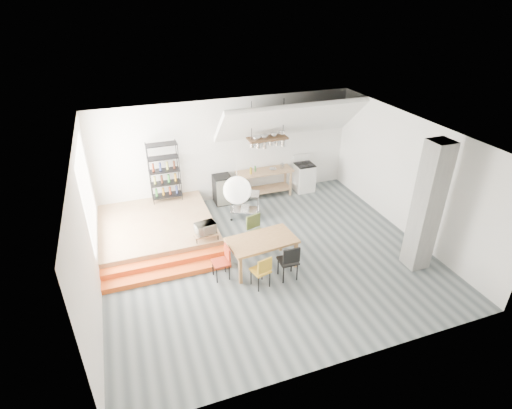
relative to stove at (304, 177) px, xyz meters
name	(u,v)px	position (x,y,z in m)	size (l,w,h in m)	color
floor	(268,256)	(-2.50, -3.16, -0.48)	(8.00, 8.00, 0.00)	#495255
wall_back	(227,151)	(-2.50, 0.34, 1.12)	(8.00, 0.04, 3.20)	silver
wall_left	(87,232)	(-6.50, -3.16, 1.12)	(0.04, 7.00, 3.20)	silver
wall_right	(409,177)	(1.50, -3.16, 1.12)	(0.04, 7.00, 3.20)	silver
ceiling	(270,136)	(-2.50, -3.16, 2.72)	(8.00, 7.00, 0.02)	white
slope_ceiling	(290,120)	(-0.70, -0.26, 2.07)	(4.40, 1.80, 0.15)	white
window_pane	(88,192)	(-6.48, -1.66, 1.32)	(0.02, 2.50, 2.20)	white
platform	(157,228)	(-5.00, -1.16, -0.28)	(3.00, 3.00, 0.40)	#996C4C
step_lower	(168,274)	(-5.00, -3.11, -0.41)	(3.00, 0.35, 0.13)	#EB581B
step_upper	(166,263)	(-5.00, -2.76, -0.35)	(3.00, 0.35, 0.27)	#EB581B
concrete_column	(427,207)	(0.80, -4.66, 1.12)	(0.50, 0.50, 3.20)	slate
kitchen_counter	(265,179)	(-1.40, -0.01, 0.15)	(1.80, 0.60, 0.91)	#996C4C
stove	(304,177)	(0.00, 0.00, 0.00)	(0.60, 0.60, 1.18)	white
pot_rack	(269,141)	(-1.37, -0.23, 1.50)	(1.20, 0.50, 1.43)	#3A2717
wire_shelving	(164,171)	(-4.50, 0.04, 0.85)	(0.88, 0.38, 1.80)	black
microwave_shelf	(206,233)	(-3.90, -2.41, 0.07)	(0.60, 0.40, 0.16)	#996C4C
paper_lantern	(237,190)	(-3.37, -3.51, 1.72)	(0.60, 0.60, 0.60)	white
dining_table	(262,242)	(-2.78, -3.46, 0.20)	(1.69, 1.06, 0.77)	#986237
chair_mustard	(262,269)	(-3.05, -4.21, 0.02)	(0.46, 0.46, 0.84)	gold
chair_black	(289,260)	(-2.36, -4.15, 0.07)	(0.43, 0.43, 0.93)	black
chair_olive	(256,230)	(-2.66, -2.71, 0.09)	(0.54, 0.54, 0.95)	#4E5D2C
chair_red	(223,259)	(-3.76, -3.55, 0.02)	(0.40, 0.40, 0.83)	#B6321A
rolling_cart	(245,202)	(-2.43, -1.13, 0.05)	(0.94, 0.76, 0.83)	silver
mini_fridge	(223,189)	(-2.79, 0.04, -0.03)	(0.54, 0.54, 0.91)	black
microwave	(205,228)	(-3.90, -2.41, 0.22)	(0.50, 0.34, 0.28)	beige
bowl	(273,169)	(-1.14, -0.06, 0.46)	(0.22, 0.22, 0.06)	silver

